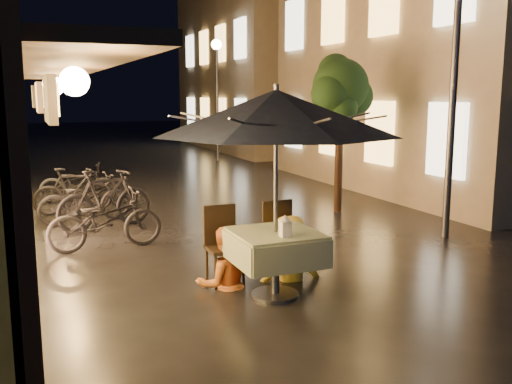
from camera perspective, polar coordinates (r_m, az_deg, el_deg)
name	(u,v)px	position (r m, az deg, el deg)	size (l,w,h in m)	color
ground	(354,301)	(6.77, 9.77, -10.68)	(90.00, 90.00, 0.00)	black
east_building_near	(473,52)	(16.14, 20.91, 12.90)	(7.30, 9.30, 6.80)	tan
east_building_far	(285,64)	(25.81, 2.91, 12.66)	(7.30, 10.30, 7.30)	tan
street_tree	(341,90)	(11.46, 8.48, 10.01)	(1.43, 1.20, 3.15)	black
streetlamp_near	(455,58)	(9.78, 19.30, 12.56)	(0.36, 0.36, 4.23)	#59595E
streetlamp_far	(217,78)	(20.40, -3.94, 11.34)	(0.36, 0.36, 4.23)	#59595E
cafe_table	(275,248)	(6.66, 1.96, -5.60)	(0.99, 0.99, 0.78)	#59595E
patio_umbrella	(276,112)	(6.42, 2.04, 7.97)	(2.81, 2.81, 2.46)	#59595E
cafe_chair_left	(222,240)	(7.19, -3.38, -4.84)	(0.42, 0.42, 0.97)	black
cafe_chair_right	(280,234)	(7.48, 2.45, -4.26)	(0.42, 0.42, 0.97)	black
table_lantern	(285,225)	(6.35, 2.92, -3.28)	(0.16, 0.16, 0.25)	white
person_orange	(223,228)	(7.00, -3.29, -3.66)	(0.71, 0.55, 1.46)	orange
person_yellow	(290,218)	(7.27, 3.42, -2.59)	(1.03, 0.59, 1.60)	yellow
bicycle_0	(105,220)	(8.97, -14.84, -2.76)	(0.61, 1.74, 0.91)	black
bicycle_1	(105,199)	(10.32, -14.86, -0.71)	(0.50, 1.77, 1.06)	black
bicycle_2	(85,199)	(10.93, -16.75, -0.66)	(0.60, 1.71, 0.90)	black
bicycle_3	(73,191)	(11.85, -17.82, 0.14)	(0.44, 1.54, 0.93)	black
bicycle_4	(78,183)	(13.01, -17.37, 0.84)	(0.57, 1.65, 0.86)	black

